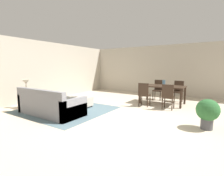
{
  "coord_description": "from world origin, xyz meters",
  "views": [
    {
      "loc": [
        2.39,
        -4.19,
        1.54
      ],
      "look_at": [
        -0.82,
        0.81,
        0.78
      ],
      "focal_mm": 26.56,
      "sensor_mm": 36.0,
      "label": 1
    }
  ],
  "objects_px": {
    "dining_chair_near_right": "(168,95)",
    "couch": "(50,106)",
    "dining_chair_near_left": "(144,93)",
    "table_lamp": "(26,83)",
    "dining_chair_far_left": "(158,88)",
    "dining_table": "(162,88)",
    "vase_centerpiece": "(164,83)",
    "side_table": "(27,97)",
    "ottoman_table": "(78,100)",
    "dining_chair_far_right": "(178,90)",
    "book_on_ottoman": "(76,96)",
    "potted_plant": "(208,112)"
  },
  "relations": [
    {
      "from": "dining_chair_far_left",
      "to": "couch",
      "type": "bearing_deg",
      "value": -116.58
    },
    {
      "from": "ottoman_table",
      "to": "potted_plant",
      "type": "xyz_separation_m",
      "value": [
        4.41,
        -0.05,
        0.22
      ]
    },
    {
      "from": "dining_chair_near_left",
      "to": "potted_plant",
      "type": "xyz_separation_m",
      "value": [
        2.22,
        -1.4,
        -0.07
      ]
    },
    {
      "from": "dining_table",
      "to": "vase_centerpiece",
      "type": "distance_m",
      "value": 0.22
    },
    {
      "from": "dining_table",
      "to": "book_on_ottoman",
      "type": "distance_m",
      "value": 3.54
    },
    {
      "from": "dining_chair_far_left",
      "to": "dining_chair_near_left",
      "type": "bearing_deg",
      "value": -91.05
    },
    {
      "from": "side_table",
      "to": "dining_chair_far_right",
      "type": "xyz_separation_m",
      "value": [
        4.49,
        4.31,
        0.08
      ]
    },
    {
      "from": "ottoman_table",
      "to": "dining_chair_far_right",
      "type": "xyz_separation_m",
      "value": [
        3.11,
        3.04,
        0.29
      ]
    },
    {
      "from": "couch",
      "to": "dining_chair_near_right",
      "type": "distance_m",
      "value": 4.09
    },
    {
      "from": "couch",
      "to": "dining_chair_near_left",
      "type": "bearing_deg",
      "value": 51.15
    },
    {
      "from": "dining_table",
      "to": "dining_chair_near_right",
      "type": "bearing_deg",
      "value": -62.31
    },
    {
      "from": "book_on_ottoman",
      "to": "dining_chair_near_right",
      "type": "bearing_deg",
      "value": 24.4
    },
    {
      "from": "dining_chair_far_left",
      "to": "vase_centerpiece",
      "type": "height_order",
      "value": "vase_centerpiece"
    },
    {
      "from": "dining_chair_far_left",
      "to": "table_lamp",
      "type": "bearing_deg",
      "value": -129.83
    },
    {
      "from": "dining_chair_near_left",
      "to": "side_table",
      "type": "bearing_deg",
      "value": -143.72
    },
    {
      "from": "ottoman_table",
      "to": "dining_table",
      "type": "relative_size",
      "value": 0.67
    },
    {
      "from": "dining_chair_near_left",
      "to": "dining_chair_near_right",
      "type": "bearing_deg",
      "value": 1.34
    },
    {
      "from": "couch",
      "to": "dining_chair_far_right",
      "type": "xyz_separation_m",
      "value": [
        3.08,
        4.36,
        0.23
      ]
    },
    {
      "from": "book_on_ottoman",
      "to": "side_table",
      "type": "bearing_deg",
      "value": -137.63
    },
    {
      "from": "vase_centerpiece",
      "to": "book_on_ottoman",
      "type": "bearing_deg",
      "value": -141.06
    },
    {
      "from": "table_lamp",
      "to": "dining_chair_near_left",
      "type": "relative_size",
      "value": 0.57
    },
    {
      "from": "couch",
      "to": "side_table",
      "type": "relative_size",
      "value": 4.02
    },
    {
      "from": "ottoman_table",
      "to": "dining_table",
      "type": "height_order",
      "value": "dining_table"
    },
    {
      "from": "table_lamp",
      "to": "potted_plant",
      "type": "xyz_separation_m",
      "value": [
        5.79,
        1.22,
        -0.52
      ]
    },
    {
      "from": "couch",
      "to": "table_lamp",
      "type": "height_order",
      "value": "table_lamp"
    },
    {
      "from": "table_lamp",
      "to": "dining_chair_far_left",
      "type": "bearing_deg",
      "value": 50.17
    },
    {
      "from": "dining_table",
      "to": "dining_chair_far_left",
      "type": "distance_m",
      "value": 0.94
    },
    {
      "from": "table_lamp",
      "to": "dining_table",
      "type": "distance_m",
      "value": 5.34
    },
    {
      "from": "dining_chair_far_right",
      "to": "book_on_ottoman",
      "type": "height_order",
      "value": "dining_chair_far_right"
    },
    {
      "from": "couch",
      "to": "table_lamp",
      "type": "distance_m",
      "value": 1.57
    },
    {
      "from": "side_table",
      "to": "table_lamp",
      "type": "relative_size",
      "value": 1.05
    },
    {
      "from": "dining_chair_far_right",
      "to": "vase_centerpiece",
      "type": "height_order",
      "value": "vase_centerpiece"
    },
    {
      "from": "potted_plant",
      "to": "book_on_ottoman",
      "type": "bearing_deg",
      "value": -179.96
    },
    {
      "from": "couch",
      "to": "vase_centerpiece",
      "type": "relative_size",
      "value": 9.14
    },
    {
      "from": "ottoman_table",
      "to": "dining_chair_near_right",
      "type": "height_order",
      "value": "dining_chair_near_right"
    },
    {
      "from": "dining_chair_near_left",
      "to": "dining_chair_far_right",
      "type": "distance_m",
      "value": 1.93
    },
    {
      "from": "table_lamp",
      "to": "dining_chair_near_right",
      "type": "height_order",
      "value": "table_lamp"
    },
    {
      "from": "dining_chair_far_left",
      "to": "vase_centerpiece",
      "type": "bearing_deg",
      "value": -60.79
    },
    {
      "from": "ottoman_table",
      "to": "book_on_ottoman",
      "type": "xyz_separation_m",
      "value": [
        -0.05,
        -0.05,
        0.18
      ]
    },
    {
      "from": "couch",
      "to": "book_on_ottoman",
      "type": "height_order",
      "value": "couch"
    },
    {
      "from": "ottoman_table",
      "to": "dining_chair_far_left",
      "type": "bearing_deg",
      "value": 53.97
    },
    {
      "from": "dining_chair_far_left",
      "to": "potted_plant",
      "type": "height_order",
      "value": "dining_chair_far_left"
    },
    {
      "from": "dining_table",
      "to": "potted_plant",
      "type": "distance_m",
      "value": 2.88
    },
    {
      "from": "table_lamp",
      "to": "vase_centerpiece",
      "type": "height_order",
      "value": "table_lamp"
    },
    {
      "from": "couch",
      "to": "table_lamp",
      "type": "bearing_deg",
      "value": 177.73
    },
    {
      "from": "side_table",
      "to": "dining_chair_near_left",
      "type": "xyz_separation_m",
      "value": [
        3.57,
        2.62,
        0.08
      ]
    },
    {
      "from": "dining_chair_far_left",
      "to": "ottoman_table",
      "type": "bearing_deg",
      "value": -126.03
    },
    {
      "from": "couch",
      "to": "dining_table",
      "type": "xyz_separation_m",
      "value": [
        2.61,
        3.55,
        0.39
      ]
    },
    {
      "from": "couch",
      "to": "dining_chair_far_right",
      "type": "height_order",
      "value": "dining_chair_far_right"
    },
    {
      "from": "dining_chair_near_right",
      "to": "couch",
      "type": "bearing_deg",
      "value": -138.63
    }
  ]
}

